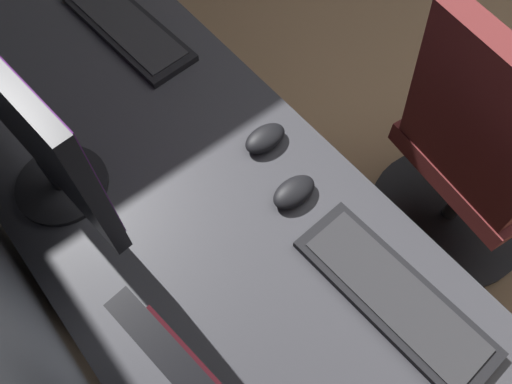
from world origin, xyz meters
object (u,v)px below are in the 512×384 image
(keyboard_main, at_px, (127,27))
(office_chair, at_px, (475,164))
(drawer_pedestal, at_px, (176,244))
(mouse_main, at_px, (294,192))
(keyboard_spare, at_px, (394,296))
(monitor_primary, at_px, (15,111))
(mouse_spare, at_px, (265,138))

(keyboard_main, xyz_separation_m, office_chair, (-0.80, -0.60, -0.28))
(drawer_pedestal, distance_m, mouse_main, 0.51)
(keyboard_main, relative_size, mouse_main, 4.11)
(drawer_pedestal, bearing_deg, keyboard_main, -25.60)
(keyboard_spare, relative_size, mouse_main, 4.10)
(drawer_pedestal, xyz_separation_m, monitor_primary, (0.10, 0.16, 0.64))
(mouse_spare, bearing_deg, keyboard_main, 5.82)
(keyboard_main, relative_size, mouse_spare, 4.11)
(drawer_pedestal, distance_m, keyboard_main, 0.61)
(keyboard_main, height_order, office_chair, office_chair)
(mouse_spare, bearing_deg, keyboard_spare, 174.84)
(keyboard_main, height_order, keyboard_spare, same)
(monitor_primary, bearing_deg, office_chair, -117.03)
(monitor_primary, height_order, keyboard_main, monitor_primary)
(monitor_primary, height_order, office_chair, monitor_primary)
(drawer_pedestal, distance_m, monitor_primary, 0.67)
(monitor_primary, xyz_separation_m, keyboard_main, (0.31, -0.36, -0.25))
(monitor_primary, bearing_deg, keyboard_main, -49.03)
(keyboard_spare, bearing_deg, mouse_main, 0.23)
(drawer_pedestal, distance_m, keyboard_spare, 0.69)
(mouse_main, distance_m, office_chair, 0.67)
(keyboard_spare, relative_size, mouse_spare, 4.10)
(drawer_pedestal, height_order, monitor_primary, monitor_primary)
(monitor_primary, xyz_separation_m, mouse_main, (-0.34, -0.37, -0.24))
(drawer_pedestal, relative_size, office_chair, 0.72)
(mouse_spare, xyz_separation_m, office_chair, (-0.30, -0.55, -0.29))
(drawer_pedestal, distance_m, office_chair, 0.89)
(keyboard_main, bearing_deg, monitor_primary, 130.97)
(mouse_spare, bearing_deg, office_chair, -118.69)
(monitor_primary, bearing_deg, mouse_spare, -114.76)
(keyboard_spare, height_order, mouse_main, mouse_main)
(office_chair, bearing_deg, monitor_primary, 62.97)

